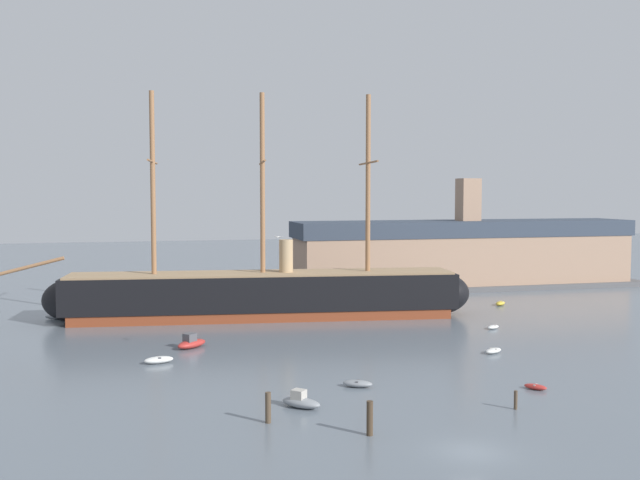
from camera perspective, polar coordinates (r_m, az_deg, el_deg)
The scene contains 17 objects.
ground_plane at distance 47.22m, azimuth 11.60°, elevation -15.80°, with size 400.00×400.00×0.00m, color slate.
tall_ship at distance 92.01m, azimuth -4.43°, elevation -4.19°, with size 57.80×14.61×27.84m.
motorboat_foreground_left at distance 55.02m, azimuth -1.50°, elevation -12.37°, with size 3.14×3.08×1.30m.
dinghy_foreground_right at distance 62.23m, azimuth 16.33°, elevation -10.84°, with size 1.78×1.92×0.43m.
dinghy_near_centre at distance 60.57m, azimuth 2.93°, elevation -11.03°, with size 2.61×2.04×0.57m.
dinghy_mid_left at distance 70.07m, azimuth -12.37°, elevation -9.04°, with size 2.88×1.71×0.64m.
dinghy_mid_right at distance 74.56m, azimuth 13.26°, elevation -8.33°, with size 2.36×1.81×0.51m.
motorboat_alongside_bow at distance 76.04m, azimuth -9.92°, elevation -7.84°, with size 3.71×3.50×1.51m.
dinghy_alongside_stern at distance 87.44m, azimuth 13.24°, elevation -6.57°, with size 2.04×1.60×0.44m.
sailboat_far_left at distance 96.78m, azimuth -19.56°, elevation -5.59°, with size 3.70×2.31×4.63m.
dinghy_far_right at distance 105.54m, azimuth 13.78°, elevation -4.77°, with size 2.44×2.42×0.57m.
motorboat_distant_centre at distance 106.85m, azimuth -1.20°, elevation -4.42°, with size 3.97×2.66×1.54m.
mooring_piling_nearest at distance 56.34m, azimuth 14.90°, elevation -11.88°, with size 0.26×0.26×1.37m, color #4C3D2D.
mooring_piling_left_pair at distance 51.53m, azimuth -4.04°, elevation -12.81°, with size 0.40×0.40×2.12m, color #4C3D2D.
mooring_piling_right_pair at distance 49.03m, azimuth 3.87°, elevation -13.59°, with size 0.42×0.42×2.26m, color #423323.
dockside_warehouse_right at distance 122.82m, azimuth 11.12°, elevation -1.08°, with size 60.97×12.30×17.90m.
seagull_in_flight at distance 66.18m, azimuth -3.22°, elevation 0.24°, with size 0.54×1.34×0.14m.
Camera 1 is at (-19.62, -39.96, 15.75)m, focal length 41.36 mm.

